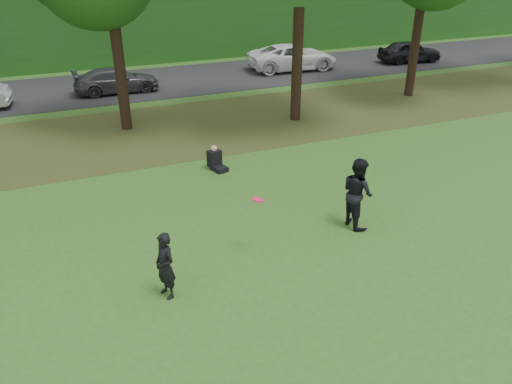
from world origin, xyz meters
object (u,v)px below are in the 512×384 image
(player_left, at_px, (165,266))
(seated_person, at_px, (216,160))
(frisbee, at_px, (258,200))
(player_right, at_px, (357,192))

(player_left, relative_size, seated_person, 1.87)
(frisbee, bearing_deg, player_right, 4.16)
(player_right, bearing_deg, player_left, 100.28)
(player_left, bearing_deg, frisbee, 88.05)
(frisbee, bearing_deg, seated_person, 82.77)
(player_left, relative_size, frisbee, 4.26)
(player_right, height_order, seated_person, player_right)
(player_left, height_order, player_right, player_right)
(frisbee, distance_m, seated_person, 5.41)
(player_left, relative_size, player_right, 0.79)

